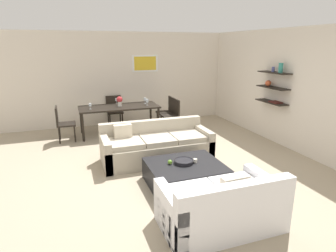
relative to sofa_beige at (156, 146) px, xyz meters
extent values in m
plane|color=tan|center=(0.11, -0.34, -0.29)|extent=(18.00, 18.00, 0.00)
cube|color=silver|center=(0.41, 3.19, 1.06)|extent=(8.40, 0.06, 2.70)
cube|color=white|center=(0.64, 3.15, 1.50)|extent=(0.79, 0.02, 0.50)
cube|color=gold|center=(0.64, 3.13, 1.50)|extent=(0.67, 0.01, 0.40)
cube|color=silver|center=(3.14, 0.26, 1.06)|extent=(0.06, 8.20, 2.70)
cube|color=black|center=(2.97, 0.20, 1.41)|extent=(0.28, 0.90, 0.02)
cube|color=black|center=(2.97, 0.20, 1.06)|extent=(0.28, 0.90, 0.02)
cube|color=black|center=(2.97, 0.20, 0.71)|extent=(0.28, 0.90, 0.02)
cylinder|color=teal|center=(2.97, 0.00, 1.53)|extent=(0.10, 0.10, 0.22)
sphere|color=#D85933|center=(2.97, 0.38, 1.14)|extent=(0.14, 0.14, 0.14)
cylinder|color=#4C518C|center=(2.97, 0.25, 1.48)|extent=(0.07, 0.07, 0.12)
cube|color=#4C1E19|center=(2.97, 0.05, 0.74)|extent=(0.20, 0.28, 0.03)
cube|color=#B2A893|center=(0.01, -0.04, -0.08)|extent=(2.23, 0.90, 0.42)
cube|color=#B2A893|center=(0.01, 0.33, 0.31)|extent=(2.23, 0.16, 0.36)
cube|color=#B2A893|center=(-1.04, -0.04, 0.01)|extent=(0.14, 0.90, 0.60)
cube|color=#B2A893|center=(1.05, -0.04, 0.01)|extent=(0.14, 0.90, 0.60)
cube|color=#B2A893|center=(-0.64, -0.08, 0.18)|extent=(0.63, 0.70, 0.10)
cube|color=#B2A893|center=(0.01, -0.08, 0.18)|extent=(0.63, 0.70, 0.10)
cube|color=#B2A893|center=(0.66, -0.08, 0.18)|extent=(0.63, 0.70, 0.10)
cube|color=beige|center=(-0.65, 0.15, 0.31)|extent=(0.36, 0.13, 0.36)
cube|color=white|center=(0.13, -2.44, -0.08)|extent=(1.55, 0.90, 0.42)
cube|color=white|center=(0.13, -2.81, 0.31)|extent=(1.55, 0.16, 0.36)
cube|color=white|center=(0.83, -2.44, 0.01)|extent=(0.14, 0.90, 0.60)
cube|color=white|center=(-0.57, -2.44, 0.01)|extent=(0.14, 0.90, 0.60)
cube|color=white|center=(0.45, -2.40, 0.18)|extent=(0.61, 0.70, 0.10)
cube|color=white|center=(-0.19, -2.40, 0.18)|extent=(0.61, 0.70, 0.10)
cube|color=beige|center=(0.21, -2.63, 0.31)|extent=(0.36, 0.13, 0.36)
cube|color=black|center=(0.14, -1.23, -0.10)|extent=(1.24, 1.07, 0.38)
cylinder|color=black|center=(0.13, -1.18, 0.11)|extent=(0.33, 0.33, 0.05)
torus|color=black|center=(0.13, -1.18, 0.14)|extent=(0.34, 0.34, 0.02)
cylinder|color=silver|center=(0.33, -1.22, 0.12)|extent=(0.07, 0.07, 0.07)
sphere|color=#669E2D|center=(-0.10, -1.15, 0.13)|extent=(0.08, 0.08, 0.08)
cube|color=black|center=(-0.38, 2.11, 0.44)|extent=(2.08, 0.88, 0.04)
cylinder|color=black|center=(-1.36, 1.73, 0.06)|extent=(0.06, 0.06, 0.71)
cylinder|color=black|center=(0.60, 1.73, 0.06)|extent=(0.06, 0.06, 0.71)
cylinder|color=black|center=(-1.36, 2.49, 0.06)|extent=(0.06, 0.06, 0.71)
cylinder|color=black|center=(0.60, 2.49, 0.06)|extent=(0.06, 0.06, 0.71)
cube|color=black|center=(-1.74, 1.91, 0.14)|extent=(0.44, 0.44, 0.04)
cube|color=black|center=(-1.94, 1.91, 0.37)|extent=(0.04, 0.44, 0.43)
cylinder|color=black|center=(-1.56, 1.73, -0.09)|extent=(0.04, 0.04, 0.41)
cylinder|color=black|center=(-1.56, 2.09, -0.09)|extent=(0.04, 0.04, 0.41)
cylinder|color=black|center=(-1.92, 1.73, -0.09)|extent=(0.04, 0.04, 0.41)
cylinder|color=black|center=(-1.92, 2.09, -0.09)|extent=(0.04, 0.04, 0.41)
cube|color=black|center=(0.98, 2.31, 0.14)|extent=(0.44, 0.44, 0.04)
cube|color=black|center=(1.18, 2.31, 0.37)|extent=(0.04, 0.44, 0.43)
cylinder|color=black|center=(0.80, 2.49, -0.09)|extent=(0.04, 0.04, 0.41)
cylinder|color=black|center=(0.80, 2.13, -0.09)|extent=(0.04, 0.04, 0.41)
cylinder|color=black|center=(1.16, 2.49, -0.09)|extent=(0.04, 0.04, 0.41)
cylinder|color=black|center=(1.16, 2.13, -0.09)|extent=(0.04, 0.04, 0.41)
cube|color=black|center=(0.98, 1.91, 0.14)|extent=(0.44, 0.44, 0.04)
cube|color=black|center=(1.18, 1.91, 0.37)|extent=(0.04, 0.44, 0.43)
cylinder|color=black|center=(0.80, 2.09, -0.09)|extent=(0.04, 0.04, 0.41)
cylinder|color=black|center=(0.80, 1.73, -0.09)|extent=(0.04, 0.04, 0.41)
cylinder|color=black|center=(1.16, 2.09, -0.09)|extent=(0.04, 0.04, 0.41)
cylinder|color=black|center=(1.16, 1.73, -0.09)|extent=(0.04, 0.04, 0.41)
cube|color=black|center=(-0.38, 2.87, 0.14)|extent=(0.44, 0.44, 0.04)
cube|color=black|center=(-0.38, 3.07, 0.37)|extent=(0.44, 0.04, 0.43)
cylinder|color=black|center=(-0.56, 2.69, -0.09)|extent=(0.04, 0.04, 0.41)
cylinder|color=black|center=(-0.20, 2.69, -0.09)|extent=(0.04, 0.04, 0.41)
cylinder|color=black|center=(-0.56, 3.05, -0.09)|extent=(0.04, 0.04, 0.41)
cylinder|color=black|center=(-0.20, 3.05, -0.09)|extent=(0.04, 0.04, 0.41)
cylinder|color=silver|center=(-0.38, 2.49, 0.46)|extent=(0.06, 0.06, 0.01)
cylinder|color=silver|center=(-0.38, 2.49, 0.50)|extent=(0.01, 0.01, 0.07)
cylinder|color=silver|center=(-0.38, 2.49, 0.58)|extent=(0.06, 0.06, 0.08)
cylinder|color=silver|center=(0.37, 2.22, 0.46)|extent=(0.06, 0.06, 0.01)
cylinder|color=silver|center=(0.37, 2.22, 0.50)|extent=(0.01, 0.01, 0.08)
cylinder|color=silver|center=(0.37, 2.22, 0.58)|extent=(0.07, 0.07, 0.08)
cylinder|color=silver|center=(0.37, 2.00, 0.46)|extent=(0.06, 0.06, 0.01)
cylinder|color=silver|center=(0.37, 2.00, 0.50)|extent=(0.01, 0.01, 0.07)
cylinder|color=silver|center=(0.37, 2.00, 0.58)|extent=(0.08, 0.08, 0.09)
cylinder|color=silver|center=(-1.13, 2.00, 0.46)|extent=(0.06, 0.06, 0.01)
cylinder|color=silver|center=(-1.13, 2.00, 0.50)|extent=(0.01, 0.01, 0.07)
cylinder|color=silver|center=(-1.13, 2.00, 0.57)|extent=(0.07, 0.07, 0.07)
cylinder|color=silver|center=(-0.35, 2.12, 0.52)|extent=(0.11, 0.11, 0.12)
sphere|color=red|center=(-0.35, 2.12, 0.64)|extent=(0.16, 0.16, 0.16)
camera|label=1|loc=(-1.61, -5.34, 2.02)|focal=30.51mm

